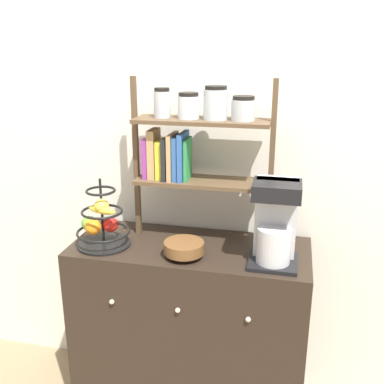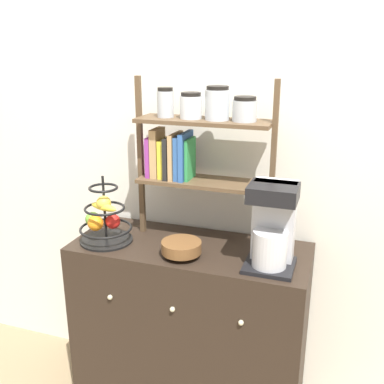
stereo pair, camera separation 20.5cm
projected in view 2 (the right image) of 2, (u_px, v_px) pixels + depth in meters
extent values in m
cube|color=silver|center=(208.00, 155.00, 2.27)|extent=(7.00, 0.05, 2.60)
cube|color=black|center=(190.00, 329.00, 2.28)|extent=(1.13, 0.47, 0.92)
sphere|color=#B2AD8C|center=(110.00, 297.00, 2.08)|extent=(0.02, 0.02, 0.02)
sphere|color=#B2AD8C|center=(172.00, 309.00, 1.98)|extent=(0.02, 0.02, 0.02)
sphere|color=#B2AD8C|center=(241.00, 323.00, 1.89)|extent=(0.02, 0.02, 0.02)
cube|color=black|center=(269.00, 265.00, 1.93)|extent=(0.21, 0.21, 0.02)
cube|color=#B7B7BC|center=(274.00, 220.00, 1.92)|extent=(0.18, 0.08, 0.36)
cylinder|color=#B7B7BC|center=(270.00, 249.00, 1.88)|extent=(0.15, 0.15, 0.16)
cube|color=black|center=(273.00, 193.00, 1.82)|extent=(0.20, 0.17, 0.07)
cylinder|color=black|center=(107.00, 240.00, 2.19)|extent=(0.25, 0.25, 0.01)
cylinder|color=black|center=(105.00, 208.00, 2.14)|extent=(0.01, 0.01, 0.32)
torus|color=black|center=(106.00, 228.00, 2.17)|extent=(0.25, 0.25, 0.01)
torus|color=black|center=(105.00, 208.00, 2.14)|extent=(0.20, 0.20, 0.01)
torus|color=black|center=(103.00, 188.00, 2.11)|extent=(0.14, 0.14, 0.01)
sphere|color=red|center=(113.00, 221.00, 2.16)|extent=(0.07, 0.07, 0.07)
sphere|color=#6BAD33|center=(93.00, 219.00, 2.18)|extent=(0.07, 0.07, 0.07)
sphere|color=orange|center=(95.00, 223.00, 2.13)|extent=(0.08, 0.08, 0.08)
ellipsoid|color=yellow|center=(104.00, 207.00, 2.09)|extent=(0.15, 0.07, 0.04)
sphere|color=gold|center=(104.00, 203.00, 2.10)|extent=(0.07, 0.07, 0.07)
cylinder|color=brown|center=(181.00, 254.00, 2.03)|extent=(0.10, 0.10, 0.02)
cylinder|color=brown|center=(181.00, 247.00, 2.02)|extent=(0.18, 0.18, 0.05)
cube|color=brown|center=(141.00, 157.00, 2.19)|extent=(0.02, 0.02, 0.78)
cube|color=brown|center=(273.00, 169.00, 1.99)|extent=(0.02, 0.02, 0.78)
cube|color=brown|center=(203.00, 182.00, 2.12)|extent=(0.62, 0.20, 0.02)
cube|color=brown|center=(204.00, 121.00, 2.03)|extent=(0.62, 0.20, 0.02)
cube|color=#8C338C|center=(152.00, 156.00, 2.17)|extent=(0.02, 0.12, 0.19)
cube|color=tan|center=(157.00, 152.00, 2.15)|extent=(0.03, 0.12, 0.23)
cube|color=yellow|center=(165.00, 158.00, 2.15)|extent=(0.03, 0.12, 0.18)
cube|color=black|center=(170.00, 157.00, 2.14)|extent=(0.02, 0.16, 0.20)
cube|color=tan|center=(175.00, 156.00, 2.13)|extent=(0.02, 0.16, 0.22)
cube|color=#2D599E|center=(180.00, 157.00, 2.12)|extent=(0.02, 0.14, 0.21)
cube|color=#2D599E|center=(186.00, 156.00, 2.11)|extent=(0.02, 0.16, 0.22)
cube|color=#2D8C47|center=(190.00, 159.00, 2.11)|extent=(0.02, 0.12, 0.20)
cylinder|color=#ADB2B7|center=(165.00, 104.00, 2.07)|extent=(0.08, 0.08, 0.12)
cylinder|color=black|center=(165.00, 89.00, 2.05)|extent=(0.07, 0.07, 0.02)
cylinder|color=silver|center=(191.00, 107.00, 2.03)|extent=(0.10, 0.10, 0.10)
cylinder|color=black|center=(191.00, 94.00, 2.01)|extent=(0.09, 0.09, 0.02)
cylinder|color=silver|center=(217.00, 105.00, 1.99)|extent=(0.11, 0.11, 0.13)
cylinder|color=black|center=(218.00, 88.00, 1.96)|extent=(0.10, 0.10, 0.02)
cylinder|color=#ADB2B7|center=(245.00, 111.00, 1.96)|extent=(0.11, 0.11, 0.09)
cylinder|color=black|center=(245.00, 98.00, 1.94)|extent=(0.10, 0.10, 0.02)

